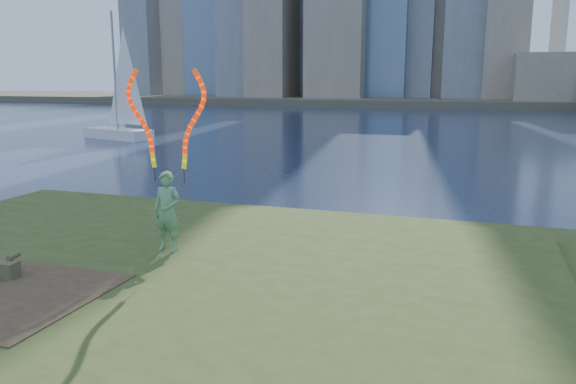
% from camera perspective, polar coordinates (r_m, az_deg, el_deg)
% --- Properties ---
extents(ground, '(320.00, 320.00, 0.00)m').
position_cam_1_polar(ground, '(12.14, -8.08, -9.69)').
color(ground, '#192640').
rests_on(ground, ground).
extents(grassy_knoll, '(20.00, 18.00, 0.80)m').
position_cam_1_polar(grassy_knoll, '(10.17, -14.01, -12.15)').
color(grassy_knoll, '#39491A').
rests_on(grassy_knoll, ground).
extents(dirt_patch, '(3.20, 3.00, 0.02)m').
position_cam_1_polar(dirt_patch, '(10.68, -26.97, -9.22)').
color(dirt_patch, '#47331E').
rests_on(dirt_patch, grassy_knoll).
extents(far_shore, '(320.00, 40.00, 1.20)m').
position_cam_1_polar(far_shore, '(105.29, 15.83, 8.94)').
color(far_shore, '#504B3A').
rests_on(far_shore, ground).
extents(woman_with_ribbons, '(2.07, 0.42, 4.06)m').
position_cam_1_polar(woman_with_ribbons, '(11.84, -12.18, 0.72)').
color(woman_with_ribbons, '#137B1F').
rests_on(woman_with_ribbons, grassy_knoll).
extents(canvas_bag, '(0.44, 0.50, 0.40)m').
position_cam_1_polar(canvas_bag, '(11.47, -26.67, -6.99)').
color(canvas_bag, '#4A4926').
rests_on(canvas_bag, grassy_knoll).
extents(sailboat, '(6.07, 3.35, 9.17)m').
position_cam_1_polar(sailboat, '(43.16, -16.69, 7.25)').
color(sailboat, white).
rests_on(sailboat, ground).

